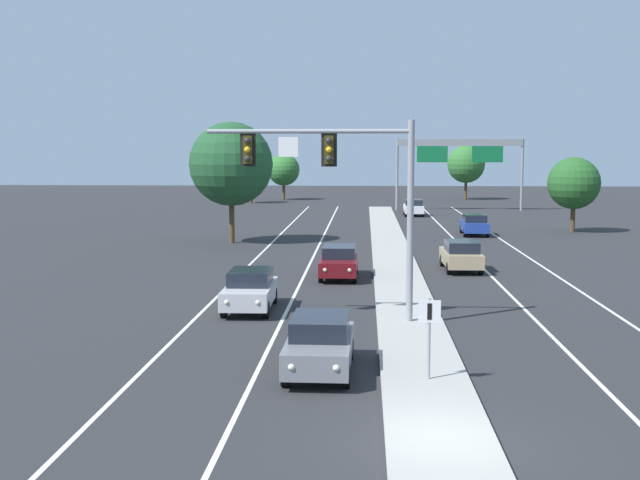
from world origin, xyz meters
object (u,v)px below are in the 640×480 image
(overhead_signal_mast, at_px, (344,177))
(median_sign_post, at_px, (429,327))
(car_receding_tan, at_px, (461,255))
(car_receding_blue, at_px, (474,224))
(tree_far_right_b, at_px, (574,183))
(tree_far_left_b, at_px, (231,164))
(highway_sign_gantry, at_px, (460,152))
(car_oncoming_darkred, at_px, (339,261))
(car_oncoming_silver, at_px, (250,289))
(tree_far_left_c, at_px, (284,170))
(car_oncoming_grey, at_px, (320,343))
(tree_far_left_a, at_px, (251,176))
(car_receding_white, at_px, (413,207))
(tree_far_right_c, at_px, (466,164))

(overhead_signal_mast, xyz_separation_m, median_sign_post, (2.47, -7.60, -3.75))
(overhead_signal_mast, bearing_deg, car_receding_tan, 67.12)
(car_receding_blue, bearing_deg, car_receding_tan, -99.58)
(tree_far_right_b, height_order, tree_far_left_b, tree_far_left_b)
(highway_sign_gantry, bearing_deg, car_oncoming_darkred, -103.42)
(median_sign_post, xyz_separation_m, tree_far_right_b, (14.26, 42.24, 2.19))
(car_receding_tan, height_order, highway_sign_gantry, highway_sign_gantry)
(car_receding_blue, distance_m, tree_far_right_b, 8.79)
(car_oncoming_silver, xyz_separation_m, tree_far_left_c, (-5.86, 72.61, 3.02))
(car_receding_tan, bearing_deg, car_oncoming_grey, -107.35)
(tree_far_left_a, bearing_deg, car_receding_white, -44.81)
(median_sign_post, xyz_separation_m, car_oncoming_darkred, (-3.00, 18.44, -0.77))
(tree_far_left_b, bearing_deg, car_oncoming_silver, -79.05)
(median_sign_post, xyz_separation_m, car_receding_white, (2.96, 57.83, -0.77))
(overhead_signal_mast, height_order, tree_far_left_c, overhead_signal_mast)
(car_oncoming_silver, height_order, car_receding_tan, same)
(tree_far_left_b, bearing_deg, car_receding_tan, -40.74)
(overhead_signal_mast, distance_m, car_receding_blue, 33.54)
(tree_far_right_c, height_order, tree_far_right_b, tree_far_right_c)
(tree_far_right_c, bearing_deg, car_oncoming_darkred, -102.12)
(car_oncoming_silver, distance_m, tree_far_right_c, 76.53)
(tree_far_right_b, bearing_deg, car_receding_white, 125.94)
(car_oncoming_silver, distance_m, tree_far_left_a, 66.68)
(car_receding_tan, bearing_deg, tree_far_right_c, 82.91)
(tree_far_left_a, bearing_deg, overhead_signal_mast, -79.32)
(car_receding_white, bearing_deg, highway_sign_gantry, 54.46)
(car_receding_tan, distance_m, tree_far_left_c, 63.31)
(car_receding_tan, bearing_deg, overhead_signal_mast, -112.88)
(overhead_signal_mast, height_order, car_oncoming_grey, overhead_signal_mast)
(overhead_signal_mast, bearing_deg, car_receding_white, 83.83)
(car_oncoming_grey, relative_size, highway_sign_gantry, 0.34)
(car_oncoming_silver, height_order, tree_far_left_c, tree_far_left_c)
(car_oncoming_silver, bearing_deg, tree_far_left_b, 100.95)
(car_oncoming_darkred, distance_m, tree_far_right_c, 67.64)
(car_receding_white, bearing_deg, median_sign_post, -92.93)
(car_oncoming_darkred, distance_m, tree_far_left_c, 64.93)
(car_oncoming_silver, bearing_deg, car_receding_blue, 66.84)
(car_receding_tan, xyz_separation_m, tree_far_left_c, (-15.42, 61.33, 3.02))
(overhead_signal_mast, distance_m, tree_far_right_b, 38.50)
(car_oncoming_darkred, relative_size, car_receding_tan, 0.99)
(tree_far_left_a, relative_size, tree_far_left_c, 0.83)
(overhead_signal_mast, xyz_separation_m, tree_far_left_a, (-12.91, 68.45, -2.14))
(tree_far_right_b, xyz_separation_m, tree_far_left_b, (-25.04, -8.78, 1.59))
(car_receding_tan, relative_size, car_receding_white, 1.00)
(tree_far_right_b, bearing_deg, tree_far_left_c, 123.12)
(tree_far_right_b, bearing_deg, tree_far_left_a, 131.24)
(median_sign_post, bearing_deg, car_oncoming_darkred, 99.25)
(car_oncoming_grey, bearing_deg, tree_far_left_a, 99.38)
(car_oncoming_grey, height_order, tree_far_right_c, tree_far_right_c)
(car_oncoming_silver, distance_m, highway_sign_gantry, 57.11)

